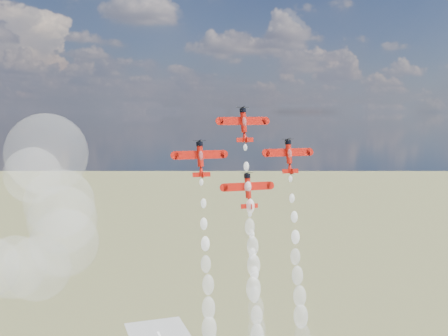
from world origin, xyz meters
name	(u,v)px	position (x,y,z in m)	size (l,w,h in m)	color
plane_lead	(244,124)	(-0.89, 7.48, 109.06)	(12.98, 4.49, 9.18)	#BB1309
plane_left	(200,158)	(-13.24, 5.76, 100.59)	(12.98, 4.49, 9.18)	#BB1309
plane_right	(289,156)	(11.46, 5.76, 100.59)	(12.98, 4.49, 9.18)	#BB1309
plane_slot	(248,190)	(-0.89, 4.04, 92.11)	(12.98, 4.49, 9.18)	#BB1309
smoke_trail_lead	(257,322)	(-1.01, -2.67, 59.20)	(5.35, 14.60, 58.57)	white
drifted_smoke_cloud	(12,218)	(-59.65, 26.43, 84.12)	(66.18, 40.75, 57.29)	white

